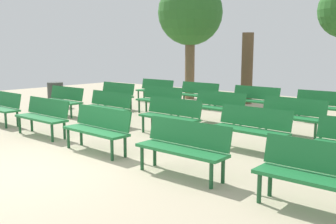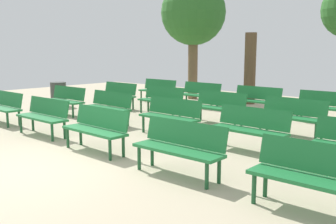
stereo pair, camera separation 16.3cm
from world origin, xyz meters
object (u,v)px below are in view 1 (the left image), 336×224
at_px(bench_r2_c2, 218,105).
at_px(bench_r3_c1, 198,93).
at_px(bench_r3_c2, 254,98).
at_px(trash_bin, 56,94).
at_px(bench_r0_c3, 183,145).
at_px(bench_r2_c1, 160,98).
at_px(bench_r0_c1, 44,115).
at_px(bench_r2_c0, 115,93).
at_px(bench_r3_c0, 155,89).
at_px(bench_r1_c1, 107,105).
at_px(bench_r1_c2, 171,114).
at_px(bench_r0_c0, 1,106).
at_px(tree_2, 190,14).
at_px(bench_r3_c3, 323,105).
at_px(bench_r2_c3, 291,114).
at_px(tree_1, 247,68).
at_px(bench_r0_c4, 321,173).
at_px(bench_r1_c3, 251,126).
at_px(bench_r1_c0, 64,99).
at_px(bench_r0_c2, 98,127).

distance_m(bench_r2_c2, bench_r3_c1, 3.01).
height_order(bench_r2_c2, bench_r3_c2, same).
bearing_deg(trash_bin, bench_r3_c2, 26.40).
bearing_deg(bench_r0_c3, bench_r3_c2, 107.68).
xyz_separation_m(bench_r2_c1, bench_r3_c2, (2.23, 1.98, 0.00)).
relative_size(bench_r0_c1, bench_r3_c2, 1.00).
bearing_deg(bench_r2_c2, bench_r2_c0, -179.13).
distance_m(bench_r0_c3, bench_r3_c0, 8.93).
xyz_separation_m(bench_r1_c1, bench_r2_c2, (2.26, 2.03, 0.00)).
xyz_separation_m(bench_r0_c3, bench_r1_c2, (-2.09, 2.12, 0.00)).
bearing_deg(bench_r3_c2, bench_r0_c0, -124.92).
relative_size(bench_r0_c3, bench_r3_c0, 1.00).
height_order(bench_r2_c1, bench_r3_c2, same).
xyz_separation_m(bench_r0_c1, tree_2, (-1.75, 7.85, 2.96)).
xyz_separation_m(bench_r3_c0, bench_r3_c3, (6.49, -0.07, 0.00)).
bearing_deg(bench_r2_c1, bench_r0_c0, -117.47).
xyz_separation_m(bench_r0_c1, trash_bin, (-4.05, 2.92, -0.07)).
height_order(bench_r2_c3, bench_r3_c3, same).
bearing_deg(bench_r0_c3, bench_r0_c0, 177.80).
bearing_deg(bench_r3_c0, bench_r0_c0, -91.11).
height_order(bench_r1_c1, bench_r2_c0, same).
distance_m(bench_r0_c1, bench_r2_c3, 5.90).
height_order(bench_r0_c3, bench_r3_c0, same).
xyz_separation_m(bench_r3_c0, tree_1, (2.89, 1.99, 0.82)).
bearing_deg(bench_r2_c1, trash_bin, -162.86).
distance_m(bench_r0_c4, bench_r2_c0, 9.56).
bearing_deg(bench_r2_c0, bench_r0_c1, -62.04).
distance_m(bench_r1_c1, bench_r3_c3, 6.01).
xyz_separation_m(bench_r0_c3, bench_r3_c1, (-4.31, 6.15, 0.00)).
xyz_separation_m(bench_r0_c0, bench_r1_c3, (6.59, 1.95, 0.00)).
xyz_separation_m(bench_r0_c4, tree_2, (-8.25, 7.93, 2.96)).
height_order(bench_r2_c2, tree_1, tree_1).
xyz_separation_m(bench_r1_c1, tree_2, (-1.71, 5.87, 2.96)).
bearing_deg(bench_r1_c0, bench_r3_c3, 30.57).
bearing_deg(bench_r2_c1, bench_r3_c3, 25.70).
xyz_separation_m(bench_r1_c2, bench_r3_c2, (0.02, 4.01, 0.00)).
bearing_deg(bench_r1_c0, bench_r1_c1, -1.82).
relative_size(bench_r0_c2, trash_bin, 1.86).
height_order(bench_r0_c0, bench_r1_c2, same).
height_order(bench_r1_c1, bench_r2_c1, same).
bearing_deg(bench_r3_c0, bench_r1_c3, -32.57).
bearing_deg(bench_r1_c0, bench_r1_c2, -0.73).
bearing_deg(bench_r1_c0, bench_r2_c3, 15.79).
bearing_deg(bench_r3_c0, trash_bin, -121.56).
bearing_deg(bench_r1_c1, bench_r0_c3, -24.92).
height_order(bench_r0_c0, bench_r1_c1, same).
distance_m(bench_r1_c0, bench_r3_c3, 7.71).
distance_m(bench_r0_c0, bench_r3_c1, 6.41).
height_order(bench_r1_c3, bench_r3_c3, same).
bearing_deg(bench_r2_c0, bench_r1_c2, -24.72).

